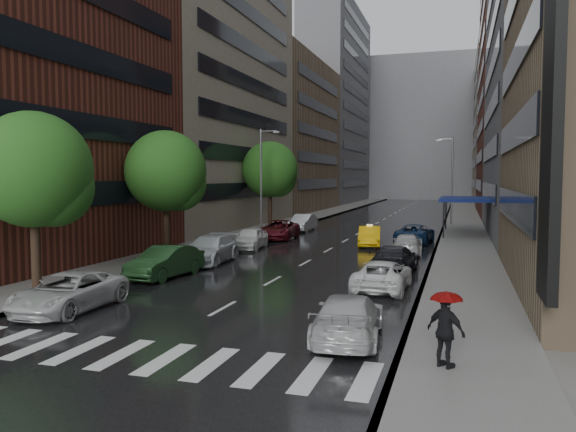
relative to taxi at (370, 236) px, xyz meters
The scene contains 18 objects.
ground 25.14m from the taxi, 95.45° to the right, with size 220.00×220.00×0.00m, color gray.
road 25.11m from the taxi, 95.46° to the left, with size 14.00×140.00×0.01m, color black.
sidewalk_left 27.46m from the taxi, 114.50° to the left, with size 4.00×140.00×0.15m, color gray.
sidewalk_right 25.85m from the taxi, 75.17° to the left, with size 4.00×140.00×0.15m, color gray.
crosswalk 27.12m from the taxi, 94.63° to the right, with size 13.15×2.80×0.01m.
buildings_left 40.93m from the taxi, 117.24° to the left, with size 8.00×108.00×38.00m.
buildings_right 36.98m from the taxi, 68.29° to the left, with size 8.05×109.10×36.00m.
building_far 94.26m from the taxi, 91.47° to the left, with size 40.00×14.00×32.00m, color slate.
tree_near 24.23m from the taxi, 117.51° to the right, with size 4.90×4.90×7.82m.
tree_mid 15.53m from the taxi, 137.87° to the right, with size 4.95×4.95×7.89m.
tree_far 15.48m from the taxi, 138.61° to the left, with size 5.28×5.28×8.41m.
taxi is the anchor object (origin of this frame).
parked_cars_left 10.58m from the taxi, 137.40° to the right, with size 2.89×37.88×1.60m.
parked_cars_right 10.08m from the taxi, 72.61° to the right, with size 2.91×31.85×1.47m.
ped_red_umbrella 26.57m from the taxi, 77.00° to the right, with size 1.18×1.00×2.01m.
street_lamp_left 12.01m from the taxi, 153.76° to the left, with size 1.74×0.22×9.00m.
street_lamp_right 21.10m from the taxi, 75.05° to the left, with size 1.74×0.22×9.00m.
awning 12.20m from the taxi, 56.54° to the left, with size 4.00×8.00×3.12m.
Camera 1 is at (8.64, -15.58, 5.06)m, focal length 35.00 mm.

